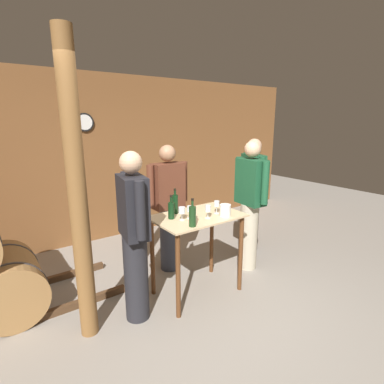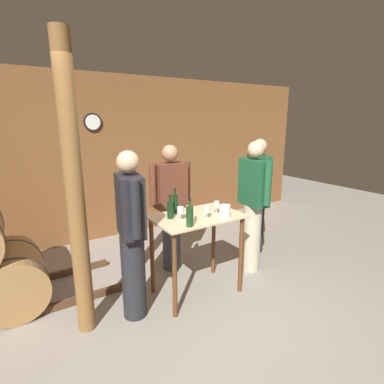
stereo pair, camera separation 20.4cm
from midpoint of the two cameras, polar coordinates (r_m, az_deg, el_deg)
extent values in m
plane|color=gray|center=(3.37, 1.30, -22.63)|extent=(14.00, 14.00, 0.00)
cube|color=brown|center=(5.18, -17.31, 5.99)|extent=(8.40, 0.05, 2.70)
cylinder|color=black|center=(5.01, -20.93, 12.31)|extent=(0.28, 0.03, 0.28)
cylinder|color=white|center=(5.00, -20.88, 12.31)|extent=(0.23, 0.01, 0.23)
cylinder|color=#9E7242|center=(3.84, -32.89, -14.38)|extent=(0.65, 0.89, 0.65)
cylinder|color=#38383D|center=(3.60, -32.58, -16.21)|extent=(0.67, 0.03, 0.67)
cylinder|color=#38383D|center=(4.09, -33.16, -12.76)|extent=(0.67, 0.03, 0.67)
cube|color=#D1B284|center=(3.35, -0.73, -4.67)|extent=(1.00, 0.65, 0.02)
cylinder|color=#593319|center=(3.12, -4.61, -15.74)|extent=(0.05, 0.05, 0.93)
cylinder|color=#593319|center=(3.60, 7.63, -11.58)|extent=(0.05, 0.05, 0.93)
cylinder|color=#593319|center=(3.53, -9.23, -12.15)|extent=(0.05, 0.05, 0.93)
cylinder|color=#593319|center=(3.96, 2.28, -9.00)|extent=(0.05, 0.05, 0.93)
cylinder|color=brown|center=(2.78, -22.95, -0.81)|extent=(0.16, 0.16, 2.70)
cylinder|color=black|center=(3.23, -5.78, -3.57)|extent=(0.07, 0.07, 0.18)
cylinder|color=black|center=(3.19, -5.84, -1.33)|extent=(0.02, 0.02, 0.08)
cylinder|color=black|center=(3.19, -5.86, -0.79)|extent=(0.03, 0.03, 0.02)
cylinder|color=#193819|center=(2.99, -1.88, -4.72)|extent=(0.07, 0.07, 0.21)
cylinder|color=#193819|center=(2.94, -1.90, -2.05)|extent=(0.02, 0.02, 0.08)
cylinder|color=black|center=(2.93, -1.90, -1.45)|extent=(0.03, 0.03, 0.02)
cylinder|color=black|center=(3.40, -4.95, -2.34)|extent=(0.07, 0.07, 0.22)
cylinder|color=black|center=(3.36, -5.00, 0.02)|extent=(0.02, 0.02, 0.07)
cylinder|color=black|center=(3.36, -5.01, 0.45)|extent=(0.03, 0.03, 0.02)
cylinder|color=silver|center=(3.20, -3.75, -5.35)|extent=(0.06, 0.06, 0.00)
cylinder|color=silver|center=(3.19, -3.76, -4.70)|extent=(0.01, 0.01, 0.07)
cylinder|color=silver|center=(3.17, -3.78, -3.49)|extent=(0.07, 0.07, 0.07)
cylinder|color=silver|center=(3.25, -2.25, -5.05)|extent=(0.06, 0.06, 0.00)
cylinder|color=silver|center=(3.23, -2.25, -4.38)|extent=(0.01, 0.01, 0.08)
cylinder|color=silver|center=(3.21, -2.27, -3.21)|extent=(0.06, 0.06, 0.06)
cylinder|color=silver|center=(3.26, 1.25, -4.99)|extent=(0.06, 0.06, 0.00)
cylinder|color=silver|center=(3.24, 1.25, -4.37)|extent=(0.01, 0.01, 0.07)
cylinder|color=silver|center=(3.22, 1.26, -3.16)|extent=(0.06, 0.06, 0.07)
cylinder|color=silver|center=(3.42, 2.99, -4.08)|extent=(0.06, 0.06, 0.00)
cylinder|color=silver|center=(3.41, 3.00, -3.39)|extent=(0.01, 0.01, 0.08)
cylinder|color=silver|center=(3.39, 3.01, -2.22)|extent=(0.06, 0.06, 0.06)
cylinder|color=white|center=(3.31, 4.61, -3.54)|extent=(0.12, 0.12, 0.14)
cylinder|color=#333847|center=(4.08, -5.85, -8.83)|extent=(0.24, 0.24, 0.87)
cube|color=#592D1E|center=(3.86, -6.11, 1.16)|extent=(0.40, 0.22, 0.59)
sphere|color=#9E7051|center=(3.79, -6.27, 7.34)|extent=(0.21, 0.21, 0.21)
cylinder|color=#592D1E|center=(3.98, -3.01, 2.05)|extent=(0.09, 0.09, 0.53)
cylinder|color=#592D1E|center=(3.74, -9.43, 1.10)|extent=(0.09, 0.09, 0.53)
cylinder|color=#232328|center=(4.72, 9.89, -5.62)|extent=(0.24, 0.24, 0.89)
cube|color=#194C2D|center=(4.52, 10.28, 3.30)|extent=(0.34, 0.45, 0.60)
sphere|color=tan|center=(4.47, 10.52, 8.63)|extent=(0.21, 0.21, 0.21)
cylinder|color=#194C2D|center=(4.74, 8.97, 4.19)|extent=(0.09, 0.09, 0.54)
cylinder|color=#194C2D|center=(4.30, 11.77, 3.09)|extent=(0.09, 0.09, 0.54)
cylinder|color=#232328|center=(3.19, -12.43, -15.67)|extent=(0.24, 0.24, 0.90)
cube|color=black|center=(2.90, -13.19, -2.75)|extent=(0.29, 0.43, 0.59)
sphere|color=tan|center=(2.81, -13.66, 5.50)|extent=(0.21, 0.21, 0.21)
cylinder|color=black|center=(2.66, -11.99, -3.54)|extent=(0.09, 0.09, 0.53)
cylinder|color=black|center=(3.13, -14.27, -1.04)|extent=(0.09, 0.09, 0.53)
cylinder|color=#B7AD93|center=(4.13, 9.31, -8.31)|extent=(0.24, 0.24, 0.91)
cube|color=#194C2D|center=(3.92, 9.74, 1.92)|extent=(0.25, 0.42, 0.59)
sphere|color=tan|center=(3.85, 9.99, 8.04)|extent=(0.21, 0.21, 0.21)
cylinder|color=#194C2D|center=(4.10, 7.48, 2.95)|extent=(0.09, 0.09, 0.53)
cylinder|color=#194C2D|center=(3.73, 12.26, 1.67)|extent=(0.09, 0.09, 0.53)
camera|label=1|loc=(0.10, -91.74, -0.43)|focal=28.00mm
camera|label=2|loc=(0.10, 88.26, 0.43)|focal=28.00mm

